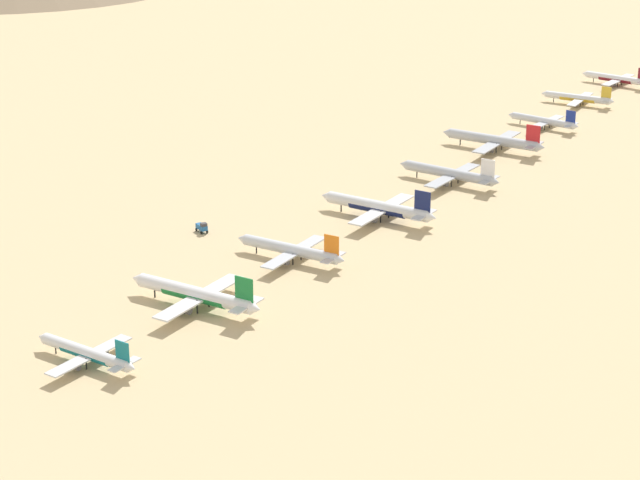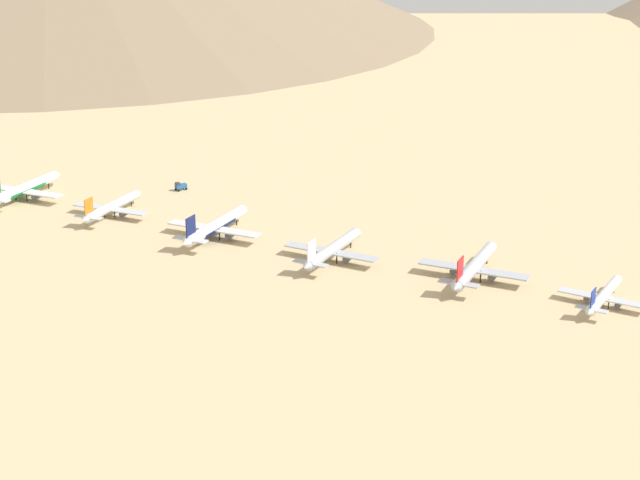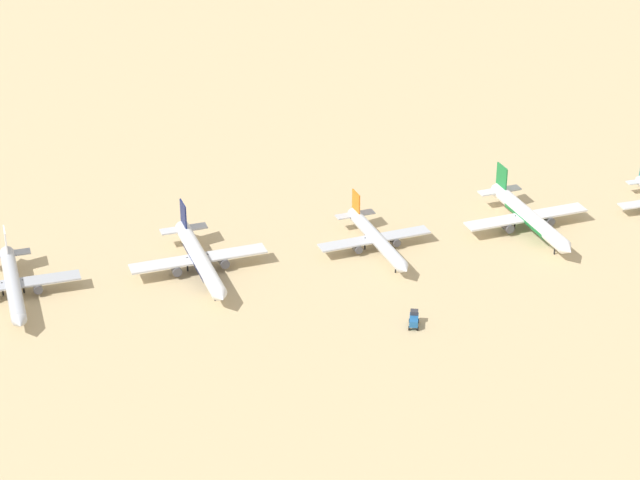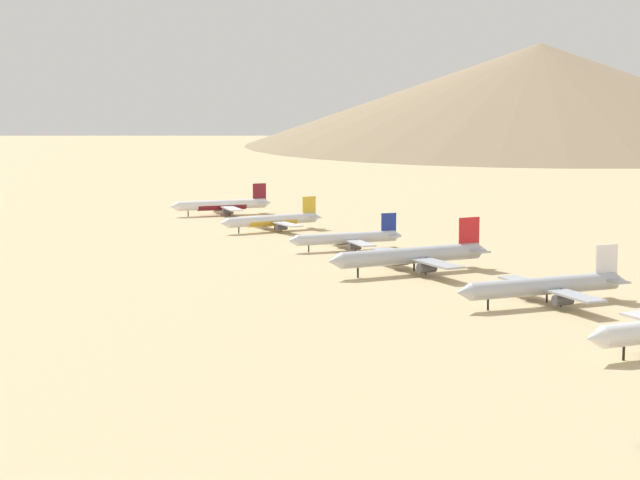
{
  "view_description": "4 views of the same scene",
  "coord_description": "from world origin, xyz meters",
  "px_view_note": "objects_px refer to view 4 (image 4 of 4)",
  "views": [
    {
      "loc": [
        -267.43,
        387.02,
        151.9
      ],
      "look_at": [
        -11.93,
        88.1,
        3.45
      ],
      "focal_mm": 68.63,
      "sensor_mm": 36.0,
      "label": 1
    },
    {
      "loc": [
        -305.09,
        -194.04,
        138.95
      ],
      "look_at": [
        0.1,
        7.36,
        5.02
      ],
      "focal_mm": 58.41,
      "sensor_mm": 36.0,
      "label": 2
    },
    {
      "loc": [
        304.04,
        23.42,
        172.23
      ],
      "look_at": [
        -10.31,
        85.66,
        6.12
      ],
      "focal_mm": 70.38,
      "sensor_mm": 36.0,
      "label": 3
    },
    {
      "loc": [
        131.73,
        256.55,
        54.36
      ],
      "look_at": [
        21.86,
        -89.76,
        4.6
      ],
      "focal_mm": 71.48,
      "sensor_mm": 36.0,
      "label": 4
    }
  ],
  "objects_px": {
    "parked_jet_0": "(222,205)",
    "parked_jet_2": "(347,238)",
    "parked_jet_3": "(412,256)",
    "parked_jet_4": "(546,286)",
    "parked_jet_1": "(273,220)"
  },
  "relations": [
    {
      "from": "parked_jet_0",
      "to": "parked_jet_3",
      "type": "height_order",
      "value": "parked_jet_3"
    },
    {
      "from": "parked_jet_0",
      "to": "parked_jet_2",
      "type": "relative_size",
      "value": 1.06
    },
    {
      "from": "parked_jet_0",
      "to": "parked_jet_1",
      "type": "bearing_deg",
      "value": 96.13
    },
    {
      "from": "parked_jet_3",
      "to": "parked_jet_4",
      "type": "distance_m",
      "value": 52.82
    },
    {
      "from": "parked_jet_0",
      "to": "parked_jet_4",
      "type": "distance_m",
      "value": 198.25
    },
    {
      "from": "parked_jet_0",
      "to": "parked_jet_3",
      "type": "relative_size",
      "value": 0.81
    },
    {
      "from": "parked_jet_3",
      "to": "parked_jet_4",
      "type": "xyz_separation_m",
      "value": [
        -12.36,
        51.35,
        -0.29
      ]
    },
    {
      "from": "parked_jet_0",
      "to": "parked_jet_2",
      "type": "xyz_separation_m",
      "value": [
        -14.88,
        98.83,
        -0.18
      ]
    },
    {
      "from": "parked_jet_1",
      "to": "parked_jet_4",
      "type": "height_order",
      "value": "parked_jet_4"
    },
    {
      "from": "parked_jet_0",
      "to": "parked_jet_3",
      "type": "xyz_separation_m",
      "value": [
        -17.34,
        144.66,
        0.97
      ]
    },
    {
      "from": "parked_jet_1",
      "to": "parked_jet_3",
      "type": "bearing_deg",
      "value": 97.21
    },
    {
      "from": "parked_jet_3",
      "to": "parked_jet_4",
      "type": "bearing_deg",
      "value": 103.53
    },
    {
      "from": "parked_jet_0",
      "to": "parked_jet_2",
      "type": "distance_m",
      "value": 99.94
    },
    {
      "from": "parked_jet_3",
      "to": "parked_jet_2",
      "type": "bearing_deg",
      "value": -86.94
    },
    {
      "from": "parked_jet_3",
      "to": "parked_jet_4",
      "type": "relative_size",
      "value": 1.06
    }
  ]
}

